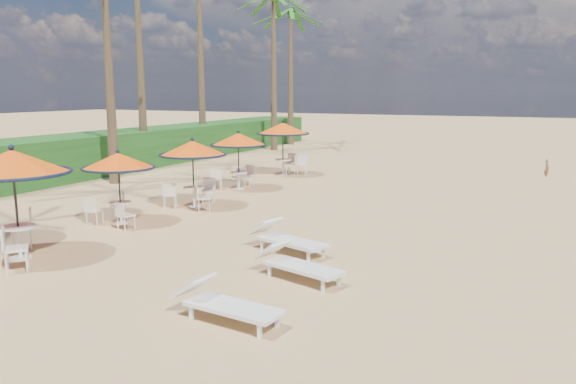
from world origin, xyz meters
name	(u,v)px	position (x,y,z in m)	size (l,w,h in m)	color
ground	(202,297)	(0.00, 0.00, 0.00)	(160.00, 160.00, 0.00)	tan
scrub_hedge	(92,154)	(-13.50, 11.00, 0.90)	(3.00, 40.00, 1.80)	#194716
station_0	(13,172)	(-5.07, 0.25, 1.96)	(2.47, 2.47, 2.58)	black
station_1	(117,170)	(-5.43, 3.86, 1.55)	(2.03, 2.03, 2.11)	black
station_2	(193,157)	(-4.86, 6.68, 1.65)	(2.17, 2.21, 2.26)	black
station_3	(238,146)	(-5.34, 10.30, 1.65)	(2.16, 2.16, 2.25)	black
station_4	(285,135)	(-5.31, 14.34, 1.80)	(2.36, 2.36, 2.46)	black
lounger_near	(223,302)	(0.93, -0.74, 0.33)	(2.00, 0.82, 0.70)	white
lounger_mid	(296,263)	(1.10, 1.68, 0.33)	(2.05, 1.13, 0.70)	white
lounger_far	(285,238)	(0.09, 3.30, 0.34)	(2.14, 1.21, 0.73)	white
palm_6	(273,7)	(-10.74, 23.92, 8.84)	(5.00, 5.00, 9.67)	brown
palm_7	(291,21)	(-11.40, 27.78, 8.45)	(5.00, 5.00, 9.25)	brown
person	(547,167)	(5.33, 18.80, 0.42)	(0.31, 0.20, 0.84)	#8A5C46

